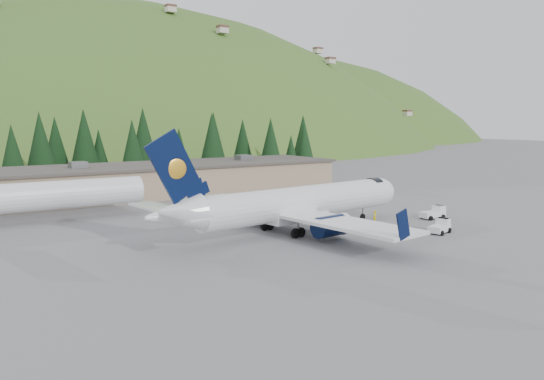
{
  "coord_description": "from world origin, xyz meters",
  "views": [
    {
      "loc": [
        -35.81,
        -47.31,
        12.34
      ],
      "look_at": [
        0.0,
        6.0,
        4.0
      ],
      "focal_mm": 35.0,
      "sensor_mm": 36.0,
      "label": 1
    }
  ],
  "objects": [
    {
      "name": "ground",
      "position": [
        0.0,
        0.0,
        0.0
      ],
      "size": [
        600.0,
        600.0,
        0.0
      ],
      "primitive_type": "plane",
      "color": "slate"
    },
    {
      "name": "hills",
      "position": [
        53.34,
        207.38,
        -82.8
      ],
      "size": [
        614.0,
        330.0,
        300.0
      ],
      "color": "#355E25",
      "rests_on": "ground"
    },
    {
      "name": "baggage_tug_b",
      "position": [
        18.57,
        -3.54,
        0.75
      ],
      "size": [
        3.3,
        2.23,
        1.67
      ],
      "rotation": [
        0.0,
        0.0,
        -0.13
      ],
      "color": "white",
      "rests_on": "ground"
    },
    {
      "name": "baggage_tug_a",
      "position": [
        12.05,
        -9.69,
        0.71
      ],
      "size": [
        3.24,
        2.38,
        1.58
      ],
      "rotation": [
        0.0,
        0.0,
        0.26
      ],
      "color": "white",
      "rests_on": "ground"
    },
    {
      "name": "second_airliner",
      "position": [
        -24.92,
        22.0,
        3.32
      ],
      "size": [
        27.5,
        11.0,
        10.05
      ],
      "color": "white",
      "rests_on": "ground"
    },
    {
      "name": "terminal_building",
      "position": [
        -5.01,
        38.0,
        2.62
      ],
      "size": [
        71.0,
        17.0,
        6.1
      ],
      "color": "gray",
      "rests_on": "ground"
    },
    {
      "name": "ramp_worker",
      "position": [
        9.41,
        -2.13,
        0.85
      ],
      "size": [
        0.74,
        0.65,
        1.7
      ],
      "primitive_type": "imported",
      "rotation": [
        0.0,
        0.0,
        3.63
      ],
      "color": "#DFBD05",
      "rests_on": "ground"
    },
    {
      "name": "tree_line",
      "position": [
        -7.97,
        60.43,
        7.73
      ],
      "size": [
        113.08,
        18.96,
        14.42
      ],
      "color": "black",
      "rests_on": "ground"
    },
    {
      "name": "airliner",
      "position": [
        -1.02,
        -0.11,
        3.12
      ],
      "size": [
        35.25,
        33.13,
        11.69
      ],
      "rotation": [
        0.0,
        0.0,
        0.1
      ],
      "color": "white",
      "rests_on": "ground"
    }
  ]
}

